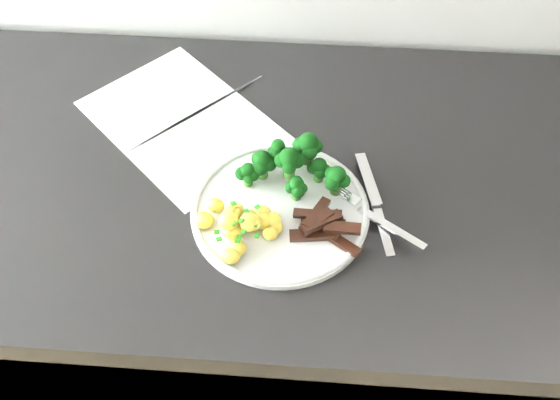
# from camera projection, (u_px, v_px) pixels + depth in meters

# --- Properties ---
(counter) EXTENTS (2.42, 0.60, 0.91)m
(counter) POSITION_uv_depth(u_px,v_px,m) (340.00, 327.00, 1.31)
(counter) COLOR black
(counter) RESTS_ON ground
(recipe_paper) EXTENTS (0.36, 0.36, 0.00)m
(recipe_paper) POSITION_uv_depth(u_px,v_px,m) (182.00, 121.00, 1.03)
(recipe_paper) COLOR silver
(recipe_paper) RESTS_ON counter
(plate) EXTENTS (0.25, 0.25, 0.01)m
(plate) POSITION_uv_depth(u_px,v_px,m) (280.00, 210.00, 0.91)
(plate) COLOR white
(plate) RESTS_ON counter
(broccoli) EXTENTS (0.16, 0.10, 0.06)m
(broccoli) POSITION_uv_depth(u_px,v_px,m) (294.00, 164.00, 0.92)
(broccoli) COLOR #2E621A
(broccoli) RESTS_ON plate
(potatoes) EXTENTS (0.12, 0.10, 0.04)m
(potatoes) POSITION_uv_depth(u_px,v_px,m) (242.00, 224.00, 0.88)
(potatoes) COLOR #F4E657
(potatoes) RESTS_ON plate
(beef_strips) EXTENTS (0.10, 0.09, 0.03)m
(beef_strips) POSITION_uv_depth(u_px,v_px,m) (322.00, 225.00, 0.88)
(beef_strips) COLOR black
(beef_strips) RESTS_ON plate
(fork) EXTENTS (0.14, 0.11, 0.02)m
(fork) POSITION_uv_depth(u_px,v_px,m) (378.00, 218.00, 0.89)
(fork) COLOR silver
(fork) RESTS_ON plate
(knife) EXTENTS (0.05, 0.18, 0.02)m
(knife) POSITION_uv_depth(u_px,v_px,m) (378.00, 215.00, 0.91)
(knife) COLOR silver
(knife) RESTS_ON plate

